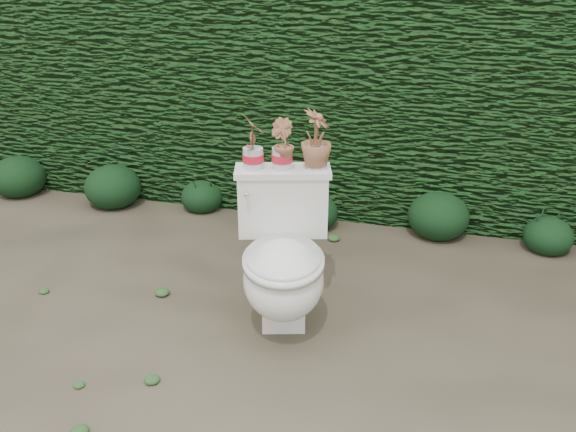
% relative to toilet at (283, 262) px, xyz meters
% --- Properties ---
extents(ground, '(60.00, 60.00, 0.00)m').
position_rel_toilet_xyz_m(ground, '(-0.12, 0.21, -0.36)').
color(ground, brown).
rests_on(ground, ground).
extents(hedge, '(8.00, 1.00, 1.60)m').
position_rel_toilet_xyz_m(hedge, '(-0.12, 1.81, 0.44)').
color(hedge, '#1D4A18').
rests_on(hedge, ground).
extents(toilet, '(0.62, 0.77, 0.78)m').
position_rel_toilet_xyz_m(toilet, '(0.00, 0.00, 0.00)').
color(toilet, white).
rests_on(toilet, ground).
extents(potted_plant_left, '(0.16, 0.17, 0.28)m').
position_rel_toilet_xyz_m(potted_plant_left, '(-0.21, 0.19, 0.56)').
color(potted_plant_left, '#366920').
rests_on(potted_plant_left, toilet).
extents(potted_plant_center, '(0.17, 0.17, 0.24)m').
position_rel_toilet_xyz_m(potted_plant_center, '(-0.06, 0.23, 0.54)').
color(potted_plant_center, '#366920').
rests_on(potted_plant_center, toilet).
extents(potted_plant_right, '(0.17, 0.17, 0.29)m').
position_rel_toilet_xyz_m(potted_plant_right, '(0.10, 0.28, 0.57)').
color(potted_plant_right, '#366920').
rests_on(potted_plant_right, toilet).
extents(liriope_clump_0, '(0.42, 0.42, 0.33)m').
position_rel_toilet_xyz_m(liriope_clump_0, '(-2.49, 1.21, -0.19)').
color(liriope_clump_0, black).
rests_on(liriope_clump_0, ground).
extents(liriope_clump_1, '(0.42, 0.42, 0.34)m').
position_rel_toilet_xyz_m(liriope_clump_1, '(-1.66, 1.20, -0.19)').
color(liriope_clump_1, black).
rests_on(liriope_clump_1, ground).
extents(liriope_clump_2, '(0.31, 0.31, 0.25)m').
position_rel_toilet_xyz_m(liriope_clump_2, '(-0.97, 1.28, -0.23)').
color(liriope_clump_2, black).
rests_on(liriope_clump_2, ground).
extents(liriope_clump_3, '(0.34, 0.34, 0.27)m').
position_rel_toilet_xyz_m(liriope_clump_3, '(-0.09, 1.18, -0.22)').
color(liriope_clump_3, black).
rests_on(liriope_clump_3, ground).
extents(liriope_clump_4, '(0.41, 0.41, 0.33)m').
position_rel_toilet_xyz_m(liriope_clump_4, '(0.76, 1.27, -0.19)').
color(liriope_clump_4, black).
rests_on(liriope_clump_4, ground).
extents(liriope_clump_5, '(0.31, 0.31, 0.25)m').
position_rel_toilet_xyz_m(liriope_clump_5, '(1.47, 1.21, -0.23)').
color(liriope_clump_5, black).
rests_on(liriope_clump_5, ground).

